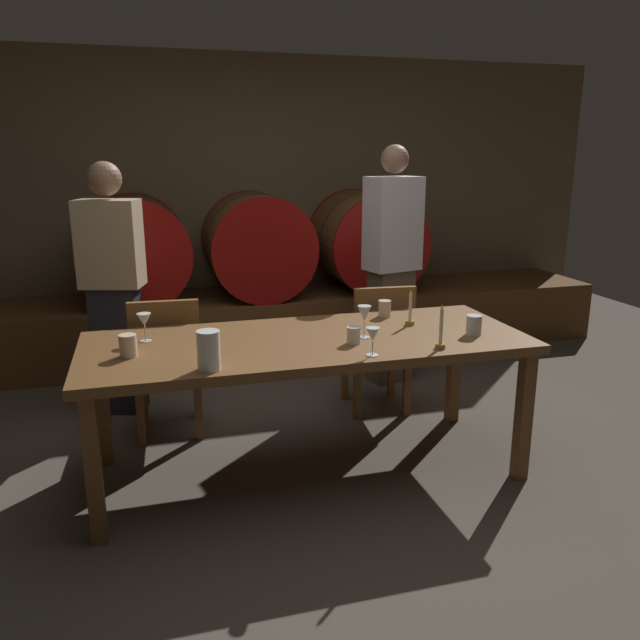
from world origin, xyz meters
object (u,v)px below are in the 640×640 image
object	(u,v)px
cup_far_left	(128,346)
cup_center_right	(385,309)
dining_table	(308,351)
wine_glass_right	(364,315)
cup_far_right	(474,325)
guest_left	(114,288)
chair_left	(167,360)
pitcher	(209,351)
candle_right	(410,315)
wine_glass_center	(373,335)
wine_barrel_left	(135,250)
wine_barrel_right	(366,241)
chair_right	(379,342)
wine_barrel_center	(256,245)
wine_glass_left	(144,321)
candle_left	(441,336)
cup_center_left	(354,335)
guest_right	(392,265)

from	to	relation	value
cup_far_left	cup_center_right	bearing A→B (deg)	14.42
dining_table	wine_glass_right	xyz separation A→B (m)	(0.29, -0.07, 0.19)
cup_far_right	guest_left	bearing A→B (deg)	144.69
chair_left	wine_glass_right	xyz separation A→B (m)	(0.99, -0.72, 0.39)
pitcher	cup_far_right	bearing A→B (deg)	7.36
candle_right	wine_glass_center	xyz separation A→B (m)	(-0.40, -0.46, 0.04)
wine_barrel_left	dining_table	world-z (taller)	wine_barrel_left
cup_far_right	dining_table	bearing A→B (deg)	168.91
wine_barrel_right	candle_right	size ratio (longest dim) A/B	4.16
wine_barrel_left	chair_right	world-z (taller)	wine_barrel_left
wine_barrel_center	wine_barrel_right	size ratio (longest dim) A/B	1.00
wine_glass_left	cup_far_right	bearing A→B (deg)	-11.67
candle_right	cup_far_right	size ratio (longest dim) A/B	1.95
pitcher	wine_glass_right	xyz separation A→B (m)	(0.84, 0.29, 0.03)
dining_table	chair_left	bearing A→B (deg)	137.05
wine_barrel_center	wine_barrel_right	world-z (taller)	same
wine_glass_left	wine_glass_center	world-z (taller)	wine_glass_left
wine_barrel_left	chair_left	bearing A→B (deg)	-84.13
candle_left	pitcher	bearing A→B (deg)	-179.64
wine_barrel_left	cup_center_right	world-z (taller)	wine_barrel_left
wine_barrel_center	cup_center_right	bearing A→B (deg)	-77.30
cup_far_right	candle_right	bearing A→B (deg)	132.17
candle_left	wine_glass_right	xyz separation A→B (m)	(-0.30, 0.28, 0.06)
cup_center_left	pitcher	bearing A→B (deg)	-164.57
chair_right	guest_right	world-z (taller)	guest_right
cup_far_left	cup_far_right	world-z (taller)	cup_far_left
wine_glass_center	cup_center_left	world-z (taller)	wine_glass_center
wine_barrel_center	wine_barrel_right	bearing A→B (deg)	0.00
wine_barrel_center	cup_far_right	bearing A→B (deg)	-72.64
candle_right	wine_barrel_left	bearing A→B (deg)	125.31
candle_right	chair_left	bearing A→B (deg)	157.37
guest_left	cup_center_right	size ratio (longest dim) A/B	16.92
wine_barrel_right	cup_center_right	distance (m)	1.97
dining_table	guest_left	bearing A→B (deg)	130.89
wine_barrel_center	cup_center_left	xyz separation A→B (m)	(0.08, -2.35, -0.14)
cup_far_right	wine_glass_center	bearing A→B (deg)	-163.69
candle_right	wine_barrel_right	bearing A→B (deg)	76.79
wine_barrel_right	wine_glass_center	distance (m)	2.71
wine_glass_center	cup_far_right	size ratio (longest dim) A/B	1.30
guest_left	cup_far_left	bearing A→B (deg)	110.13
chair_left	cup_center_right	bearing A→B (deg)	167.94
cup_center_left	wine_glass_center	bearing A→B (deg)	-83.77
wine_glass_center	cup_far_left	distance (m)	1.16
cup_far_left	pitcher	bearing A→B (deg)	-40.28
candle_right	cup_center_left	world-z (taller)	candle_right
candle_right	wine_barrel_center	bearing A→B (deg)	103.25
wine_barrel_left	pitcher	world-z (taller)	wine_barrel_left
wine_glass_right	wine_glass_left	bearing A→B (deg)	167.61
chair_left	cup_far_right	bearing A→B (deg)	155.37
guest_right	wine_barrel_right	bearing A→B (deg)	-113.50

